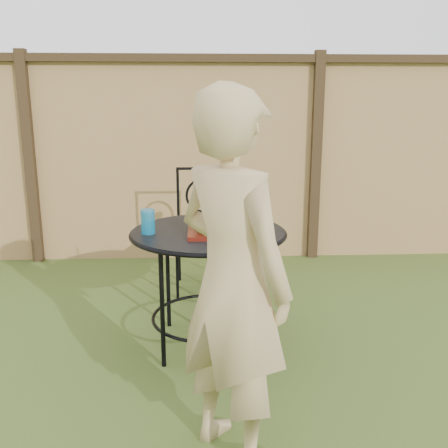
# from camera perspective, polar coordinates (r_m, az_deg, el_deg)

# --- Properties ---
(ground) EXTENTS (60.00, 60.00, 0.00)m
(ground) POSITION_cam_1_polar(r_m,az_deg,el_deg) (2.84, -7.26, -17.25)
(ground) COLOR #284014
(ground) RESTS_ON ground
(fence) EXTENTS (8.00, 0.12, 1.90)m
(fence) POSITION_cam_1_polar(r_m,az_deg,el_deg) (4.65, -5.61, 7.44)
(fence) COLOR tan
(fence) RESTS_ON ground
(patio_table) EXTENTS (0.92, 0.92, 0.72)m
(patio_table) POSITION_cam_1_polar(r_m,az_deg,el_deg) (2.97, -1.79, -3.34)
(patio_table) COLOR black
(patio_table) RESTS_ON ground
(patio_chair) EXTENTS (0.46, 0.46, 0.95)m
(patio_chair) POSITION_cam_1_polar(r_m,az_deg,el_deg) (3.94, -2.40, -0.23)
(patio_chair) COLOR black
(patio_chair) RESTS_ON ground
(diner) EXTENTS (0.65, 0.66, 1.53)m
(diner) POSITION_cam_1_polar(r_m,az_deg,el_deg) (1.99, 1.00, -6.66)
(diner) COLOR tan
(diner) RESTS_ON ground
(salad_plate) EXTENTS (0.27, 0.27, 0.02)m
(salad_plate) POSITION_cam_1_polar(r_m,az_deg,el_deg) (2.83, -1.40, -1.02)
(salad_plate) COLOR #401209
(salad_plate) RESTS_ON patio_table
(salad) EXTENTS (0.21, 0.21, 0.08)m
(salad) POSITION_cam_1_polar(r_m,az_deg,el_deg) (2.82, -1.41, -0.00)
(salad) COLOR #235614
(salad) RESTS_ON salad_plate
(fork) EXTENTS (0.01, 0.01, 0.18)m
(fork) POSITION_cam_1_polar(r_m,az_deg,el_deg) (2.79, -1.22, 2.60)
(fork) COLOR silver
(fork) RESTS_ON salad
(drinking_glass) EXTENTS (0.08, 0.08, 0.14)m
(drinking_glass) POSITION_cam_1_polar(r_m,az_deg,el_deg) (2.88, -8.69, 0.27)
(drinking_glass) COLOR #0D6C99
(drinking_glass) RESTS_ON patio_table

